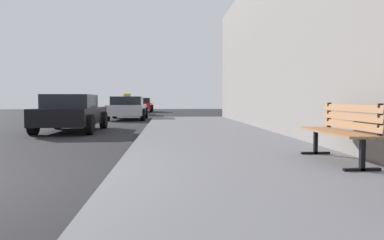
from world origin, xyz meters
The scene contains 6 objects.
sidewalk centered at (4.00, 0.00, 0.07)m, with size 4.00×32.00×0.15m, color slate.
bench centered at (5.39, 0.80, 0.66)m, with size 0.51×1.77×0.89m.
car_black centered at (-0.52, 8.27, 0.64)m, with size 1.93×4.00×1.27m.
car_silver centered at (0.56, 16.10, 0.65)m, with size 2.05×4.34×1.43m.
car_white centered at (-0.28, 23.10, 0.65)m, with size 2.00×4.35×1.43m.
car_red centered at (0.48, 29.11, 0.65)m, with size 1.94×4.31×1.27m.
Camera 1 is at (2.74, -4.63, 1.09)m, focal length 34.62 mm.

